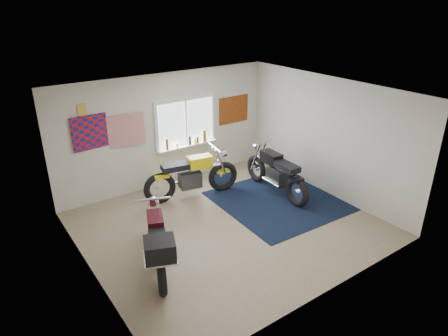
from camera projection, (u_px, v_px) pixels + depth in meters
ground at (228, 225)px, 8.11m from camera, size 5.50×5.50×0.00m
room_shell at (229, 150)px, 7.46m from camera, size 5.50×5.50×5.50m
navy_rug at (278, 201)px, 9.04m from camera, size 2.60×2.70×0.01m
window_assembly at (186, 126)px, 9.68m from camera, size 1.66×0.17×1.26m
oil_bottles at (191, 140)px, 9.81m from camera, size 1.13×0.09×0.30m
flag_display at (82, 110)px, 8.11m from camera, size 1.60×0.10×1.17m
triumph_poster at (234, 110)px, 10.38m from camera, size 0.90×0.03×0.70m
yellow_triumph at (192, 177)px, 9.07m from camera, size 2.26×0.72×1.14m
black_chrome_bike at (276, 174)px, 9.24m from camera, size 0.67×2.19×1.13m
maroon_tourer at (158, 244)px, 6.54m from camera, size 1.08×2.01×1.05m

